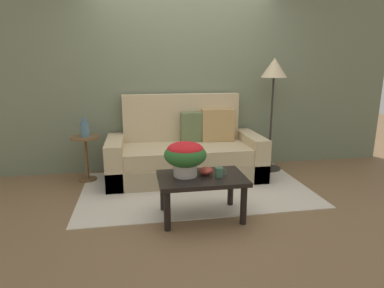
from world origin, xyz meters
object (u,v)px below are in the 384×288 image
(potted_plant, at_px, (185,155))
(snack_bowl, at_px, (206,171))
(coffee_table, at_px, (202,183))
(coffee_mug, at_px, (219,172))
(floor_lamp, at_px, (274,79))
(table_vase, at_px, (85,129))
(side_table, at_px, (86,150))
(couch, at_px, (186,153))

(potted_plant, bearing_deg, snack_bowl, 1.43)
(coffee_table, relative_size, coffee_mug, 6.81)
(floor_lamp, relative_size, coffee_mug, 12.69)
(floor_lamp, distance_m, snack_bowl, 1.97)
(coffee_table, xyz_separation_m, floor_lamp, (1.29, 1.34, 0.95))
(snack_bowl, height_order, table_vase, table_vase)
(potted_plant, xyz_separation_m, table_vase, (-1.11, 1.26, 0.06))
(floor_lamp, bearing_deg, coffee_mug, -129.05)
(coffee_mug, bearing_deg, floor_lamp, 50.95)
(side_table, relative_size, table_vase, 2.41)
(couch, xyz_separation_m, snack_bowl, (0.02, -1.20, 0.14))
(floor_lamp, distance_m, table_vase, 2.63)
(snack_bowl, xyz_separation_m, table_vase, (-1.32, 1.25, 0.23))
(side_table, distance_m, floor_lamp, 2.72)
(couch, relative_size, coffee_mug, 16.29)
(coffee_table, height_order, table_vase, table_vase)
(potted_plant, bearing_deg, coffee_mug, -15.02)
(coffee_table, distance_m, side_table, 1.83)
(couch, bearing_deg, snack_bowl, -89.21)
(floor_lamp, relative_size, table_vase, 6.40)
(side_table, bearing_deg, floor_lamp, 0.68)
(coffee_table, distance_m, table_vase, 1.85)
(coffee_table, height_order, potted_plant, potted_plant)
(side_table, relative_size, snack_bowl, 4.09)
(side_table, height_order, potted_plant, potted_plant)
(potted_plant, xyz_separation_m, snack_bowl, (0.21, 0.01, -0.17))
(coffee_mug, distance_m, snack_bowl, 0.15)
(side_table, bearing_deg, couch, -2.79)
(side_table, distance_m, table_vase, 0.29)
(couch, height_order, coffee_mug, couch)
(potted_plant, relative_size, table_vase, 1.67)
(side_table, bearing_deg, snack_bowl, -43.37)
(snack_bowl, bearing_deg, couch, 90.79)
(couch, distance_m, coffee_table, 1.25)
(table_vase, bearing_deg, coffee_table, -45.76)
(coffee_table, bearing_deg, side_table, 134.34)
(table_vase, bearing_deg, coffee_mug, -43.11)
(couch, bearing_deg, coffee_mug, -84.23)
(coffee_mug, bearing_deg, potted_plant, 164.98)
(snack_bowl, relative_size, table_vase, 0.59)
(potted_plant, height_order, snack_bowl, potted_plant)
(couch, xyz_separation_m, floor_lamp, (1.25, 0.09, 0.98))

